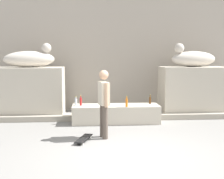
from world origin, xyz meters
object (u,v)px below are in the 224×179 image
Objects in this scene: statue_reclining_left at (30,59)px; bottle_clear at (76,102)px; skateboard at (84,139)px; bottle_orange at (127,102)px; bottle_brown at (150,100)px; skater at (104,101)px; statue_reclining_right at (193,58)px; bottle_red at (81,101)px.

bottle_clear is at bearing -48.66° from statue_reclining_left.
skateboard is 2.88× the size of bottle_clear.
bottle_brown is at bearing 33.15° from bottle_orange.
skateboard is 2.64× the size of bottle_orange.
bottle_orange is at bearing -36.87° from statue_reclining_left.
skateboard is at bearing -71.77° from statue_reclining_left.
statue_reclining_right is at bearing 117.26° from skater.
skateboard is 2.98× the size of bottle_brown.
bottle_brown is (3.74, -0.86, -1.26)m from statue_reclining_left.
bottle_red is 2.12m from bottle_brown.
statue_reclining_left reaches higher than bottle_brown.
statue_reclining_left is at bearing -132.30° from skateboard.
bottle_red is at bearing -44.40° from statue_reclining_left.
skater is 5.35× the size of bottle_orange.
statue_reclining_left is at bearing 167.05° from bottle_brown.
statue_reclining_left is 3.49m from bottle_orange.
statue_reclining_right is 5.01m from skateboard.
statue_reclining_right is 4.04m from bottle_red.
bottle_orange is at bearing -10.28° from bottle_clear.
statue_reclining_left is 4.04m from bottle_brown.
statue_reclining_right is 4.19m from bottle_clear.
skater is at bearing -118.20° from bottle_orange.
bottle_clear is at bearing -173.77° from bottle_brown.
statue_reclining_left reaches higher than bottle_clear.
statue_reclining_right is 2.20m from bottle_brown.
bottle_red is at bearing -159.15° from skateboard.
bottle_clear is (-0.75, 1.62, -0.28)m from skater.
skater reaches higher than skateboard.
bottle_clear is (-3.85, -1.09, -1.26)m from statue_reclining_right.
bottle_orange is at bearing 160.61° from skateboard.
bottle_brown is (1.51, 1.86, -0.28)m from skater.
bottle_orange is (1.33, -0.34, 0.01)m from bottle_red.
statue_reclining_right reaches higher than bottle_orange.
bottle_orange is at bearing 137.92° from skater.
bottle_orange reaches higher than skateboard.
statue_reclining_right reaches higher than bottle_brown.
skater is 1.55m from bottle_orange.
skater reaches higher than bottle_clear.
skater reaches higher than bottle_orange.
statue_reclining_left and statue_reclining_right have the same top height.
bottle_orange reaches higher than bottle_clear.
bottle_red is 0.16m from bottle_clear.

